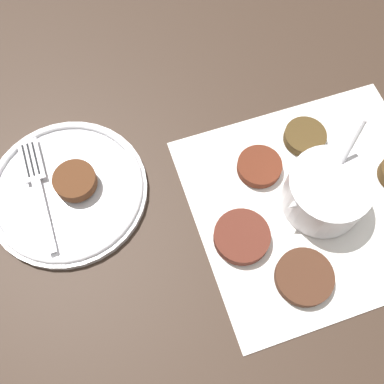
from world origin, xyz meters
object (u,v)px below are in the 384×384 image
sauce_bowl (325,193)px  fork (36,181)px  fritter_on_plate (75,181)px  serving_plate (67,190)px

sauce_bowl → fork: sauce_bowl is taller
sauce_bowl → fritter_on_plate: sauce_bowl is taller
serving_plate → fritter_on_plate: 0.02m
sauce_bowl → fritter_on_plate: bearing=-32.0°
fork → serving_plate: bearing=139.2°
serving_plate → fritter_on_plate: (-0.02, 0.00, 0.02)m
sauce_bowl → serving_plate: bearing=-30.7°
serving_plate → fork: fork is taller
sauce_bowl → serving_plate: size_ratio=0.57×
fritter_on_plate → fork: (0.05, -0.03, -0.01)m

